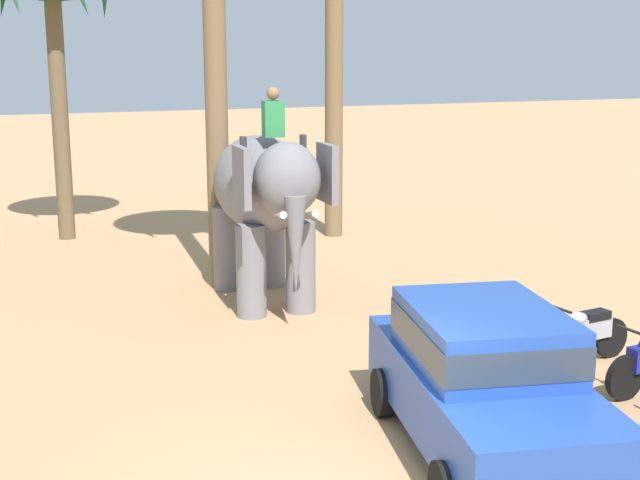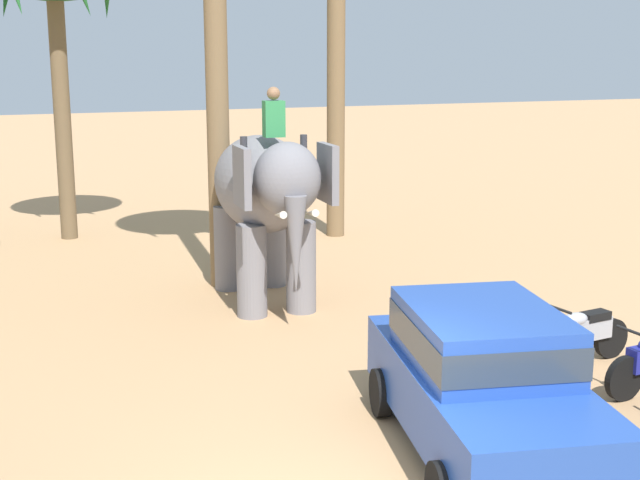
# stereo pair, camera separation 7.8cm
# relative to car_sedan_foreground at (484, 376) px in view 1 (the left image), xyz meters

# --- Properties ---
(car_sedan_foreground) EXTENTS (2.59, 4.38, 1.70)m
(car_sedan_foreground) POSITION_rel_car_sedan_foreground_xyz_m (0.00, 0.00, 0.00)
(car_sedan_foreground) COLOR #23479E
(car_sedan_foreground) RESTS_ON ground
(elephant_with_mahout) EXTENTS (1.83, 3.93, 3.88)m
(elephant_with_mahout) POSITION_rel_car_sedan_foreground_xyz_m (-0.22, 6.66, 1.06)
(elephant_with_mahout) COLOR slate
(elephant_with_mahout) RESTS_ON ground
(motorcycle_end_of_row) EXTENTS (1.80, 0.55, 0.94)m
(motorcycle_end_of_row) POSITION_rel_car_sedan_foreground_xyz_m (2.94, 1.92, -0.46)
(motorcycle_end_of_row) COLOR black
(motorcycle_end_of_row) RESTS_ON ground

